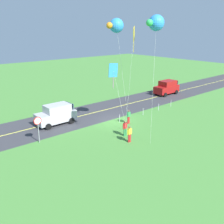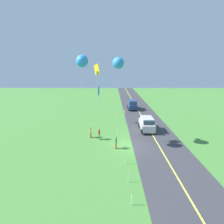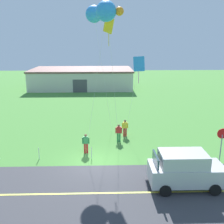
{
  "view_description": "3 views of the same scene",
  "coord_description": "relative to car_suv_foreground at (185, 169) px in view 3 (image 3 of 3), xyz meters",
  "views": [
    {
      "loc": [
        18.0,
        20.98,
        10.19
      ],
      "look_at": [
        2.73,
        2.96,
        2.44
      ],
      "focal_mm": 40.68,
      "sensor_mm": 36.0,
      "label": 1
    },
    {
      "loc": [
        -20.05,
        2.15,
        10.14
      ],
      "look_at": [
        3.54,
        2.19,
        3.63
      ],
      "focal_mm": 26.78,
      "sensor_mm": 36.0,
      "label": 2
    },
    {
      "loc": [
        0.68,
        -17.48,
        8.62
      ],
      "look_at": [
        1.35,
        4.64,
        2.53
      ],
      "focal_mm": 42.07,
      "sensor_mm": 36.0,
      "label": 3
    }
  ],
  "objects": [
    {
      "name": "ground_plane",
      "position": [
        -5.47,
        3.43,
        -1.2
      ],
      "size": [
        120.0,
        120.0,
        0.1
      ],
      "primitive_type": "cube",
      "color": "#478438"
    },
    {
      "name": "fence_post_2",
      "position": [
        -9.7,
        4.13,
        -0.7
      ],
      "size": [
        0.05,
        0.05,
        0.9
      ],
      "primitive_type": "cylinder",
      "color": "silver",
      "rests_on": "ground"
    },
    {
      "name": "person_child_watcher",
      "position": [
        -6.26,
        5.11,
        -0.29
      ],
      "size": [
        0.58,
        0.22,
        1.6
      ],
      "rotation": [
        0.0,
        0.0,
        2.68
      ],
      "color": "red",
      "rests_on": "ground"
    },
    {
      "name": "kite_blue_mid",
      "position": [
        -1.95,
        7.52,
        5.47
      ],
      "size": [
        1.46,
        1.32,
        7.37
      ],
      "color": "silver",
      "rests_on": "ground"
    },
    {
      "name": "warehouse_distant",
      "position": [
        -8.88,
        34.94,
        0.6
      ],
      "size": [
        18.36,
        10.2,
        3.5
      ],
      "color": "beige",
      "rests_on": "ground"
    },
    {
      "name": "asphalt_road",
      "position": [
        -5.47,
        -0.57,
        -1.15
      ],
      "size": [
        120.0,
        7.0,
        0.0
      ],
      "primitive_type": "cube",
      "color": "#38383D",
      "rests_on": "ground"
    },
    {
      "name": "stop_sign",
      "position": [
        3.64,
        3.34,
        0.65
      ],
      "size": [
        0.76,
        0.08,
        2.56
      ],
      "color": "gray",
      "rests_on": "ground"
    },
    {
      "name": "kite_green_far",
      "position": [
        -5.52,
        9.03,
        9.54
      ],
      "size": [
        2.23,
        2.0,
        11.39
      ],
      "color": "silver",
      "rests_on": "ground"
    },
    {
      "name": "kite_yellow_high",
      "position": [
        -4.55,
        4.85,
        9.35
      ],
      "size": [
        2.85,
        1.4,
        11.2
      ],
      "color": "silver",
      "rests_on": "ground"
    },
    {
      "name": "person_adult_companion",
      "position": [
        -2.9,
        8.74,
        -0.29
      ],
      "size": [
        0.58,
        0.22,
        1.6
      ],
      "rotation": [
        0.0,
        0.0,
        3.17
      ],
      "color": "red",
      "rests_on": "ground"
    },
    {
      "name": "car_suv_foreground",
      "position": [
        0.0,
        0.0,
        0.0
      ],
      "size": [
        4.4,
        2.12,
        2.24
      ],
      "color": "#B7B7BC",
      "rests_on": "ground"
    },
    {
      "name": "fence_post_3",
      "position": [
        -5.78,
        4.13,
        -0.7
      ],
      "size": [
        0.05,
        0.05,
        0.9
      ],
      "primitive_type": "cylinder",
      "color": "silver",
      "rests_on": "ground"
    },
    {
      "name": "person_adult_near",
      "position": [
        -3.56,
        7.42,
        -0.29
      ],
      "size": [
        0.58,
        0.22,
        1.6
      ],
      "rotation": [
        0.0,
        0.0,
        2.41
      ],
      "color": "#338C4C",
      "rests_on": "ground"
    },
    {
      "name": "kite_red_low",
      "position": [
        -4.39,
        7.49,
        8.41
      ],
      "size": [
        1.31,
        0.8,
        10.45
      ],
      "color": "silver",
      "rests_on": "ground"
    },
    {
      "name": "road_centre_stripe",
      "position": [
        -5.47,
        -0.57,
        -1.15
      ],
      "size": [
        120.0,
        0.16,
        0.0
      ],
      "primitive_type": "cube",
      "color": "#E5E04C",
      "rests_on": "asphalt_road"
    }
  ]
}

